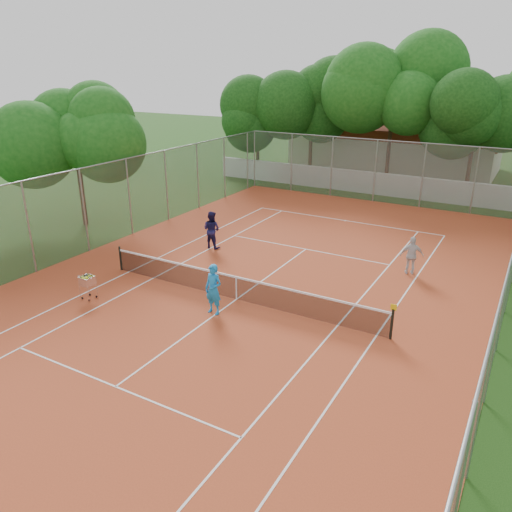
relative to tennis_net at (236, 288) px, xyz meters
The scene contains 12 objects.
ground 0.51m from the tennis_net, ahead, with size 120.00×120.00×0.00m, color #193B10.
court_pad 0.50m from the tennis_net, ahead, with size 18.00×34.00×0.02m, color #AC4321.
court_lines 0.49m from the tennis_net, ahead, with size 10.98×23.78×0.01m, color white.
tennis_net is the anchor object (origin of this frame).
perimeter_fence 1.49m from the tennis_net, ahead, with size 18.00×34.00×4.00m, color slate.
boundary_wall 19.00m from the tennis_net, 90.00° to the left, with size 26.00×0.30×1.50m, color silver.
clubhouse 29.12m from the tennis_net, 93.95° to the left, with size 16.40×9.00×4.40m, color beige.
tropical_trees 22.45m from the tennis_net, 90.00° to the left, with size 29.00×19.00×10.00m, color #0F380E.
player_near 1.42m from the tennis_net, 95.01° to the right, with size 0.68×0.45×1.87m, color #1885D2.
player_far_left 5.99m from the tennis_net, 133.43° to the left, with size 0.89×0.70×1.84m, color #191747.
player_far_right 7.80m from the tennis_net, 48.75° to the left, with size 0.97×0.40×1.66m, color silver.
ball_hopper 5.66m from the tennis_net, 150.84° to the right, with size 0.49×0.49×1.01m, color silver.
Camera 1 is at (9.20, -14.58, 8.42)m, focal length 35.00 mm.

